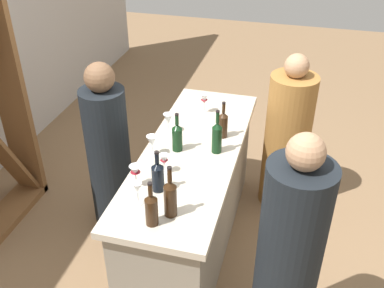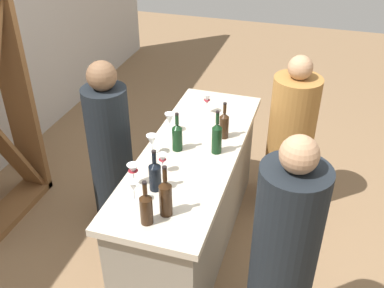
% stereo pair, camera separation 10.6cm
% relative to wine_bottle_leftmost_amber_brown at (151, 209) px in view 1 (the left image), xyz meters
% --- Properties ---
extents(ground_plane, '(12.00, 12.00, 0.00)m').
position_rel_wine_bottle_leftmost_amber_brown_xyz_m(ground_plane, '(0.80, -0.02, -1.02)').
color(ground_plane, '#846647').
extents(bar_counter, '(1.93, 0.67, 0.90)m').
position_rel_wine_bottle_leftmost_amber_brown_xyz_m(bar_counter, '(0.80, -0.02, -0.56)').
color(bar_counter, gray).
rests_on(bar_counter, ground).
extents(wine_bottle_leftmost_amber_brown, '(0.07, 0.07, 0.29)m').
position_rel_wine_bottle_leftmost_amber_brown_xyz_m(wine_bottle_leftmost_amber_brown, '(0.00, 0.00, 0.00)').
color(wine_bottle_leftmost_amber_brown, '#331E0F').
rests_on(wine_bottle_leftmost_amber_brown, bar_counter).
extents(wine_bottle_second_left_amber_brown, '(0.08, 0.08, 0.34)m').
position_rel_wine_bottle_leftmost_amber_brown_xyz_m(wine_bottle_second_left_amber_brown, '(0.10, -0.08, 0.02)').
color(wine_bottle_second_left_amber_brown, '#331E0F').
rests_on(wine_bottle_second_left_amber_brown, bar_counter).
extents(wine_bottle_center_near_black, '(0.08, 0.08, 0.29)m').
position_rel_wine_bottle_leftmost_amber_brown_xyz_m(wine_bottle_center_near_black, '(0.30, 0.06, -0.00)').
color(wine_bottle_center_near_black, black).
rests_on(wine_bottle_center_near_black, bar_counter).
extents(wine_bottle_second_right_dark_green, '(0.07, 0.07, 0.30)m').
position_rel_wine_bottle_leftmost_amber_brown_xyz_m(wine_bottle_second_right_dark_green, '(0.78, 0.08, 0.00)').
color(wine_bottle_second_right_dark_green, black).
rests_on(wine_bottle_second_right_dark_green, bar_counter).
extents(wine_bottle_rightmost_dark_green, '(0.07, 0.07, 0.33)m').
position_rel_wine_bottle_leftmost_amber_brown_xyz_m(wine_bottle_rightmost_dark_green, '(0.83, -0.20, 0.02)').
color(wine_bottle_rightmost_dark_green, black).
rests_on(wine_bottle_rightmost_dark_green, bar_counter).
extents(wine_bottle_far_right_amber_brown, '(0.07, 0.07, 0.29)m').
position_rel_wine_bottle_leftmost_amber_brown_xyz_m(wine_bottle_far_right_amber_brown, '(1.04, -0.20, -0.00)').
color(wine_bottle_far_right_amber_brown, '#331E0F').
rests_on(wine_bottle_far_right_amber_brown, bar_counter).
extents(wine_glass_near_left, '(0.06, 0.06, 0.17)m').
position_rel_wine_bottle_leftmost_amber_brown_xyz_m(wine_glass_near_left, '(1.37, 0.03, 0.01)').
color(wine_glass_near_left, white).
rests_on(wine_glass_near_left, bar_counter).
extents(wine_glass_near_center, '(0.06, 0.06, 0.14)m').
position_rel_wine_bottle_leftmost_amber_brown_xyz_m(wine_glass_near_center, '(0.49, 0.09, -0.02)').
color(wine_glass_near_center, white).
rests_on(wine_glass_near_center, bar_counter).
extents(wine_glass_near_right, '(0.06, 0.06, 0.15)m').
position_rel_wine_bottle_leftmost_amber_brown_xyz_m(wine_glass_near_right, '(0.15, 0.14, 0.00)').
color(wine_glass_near_right, white).
rests_on(wine_glass_near_right, bar_counter).
extents(wine_glass_far_left, '(0.08, 0.08, 0.15)m').
position_rel_wine_bottle_leftmost_amber_brown_xyz_m(wine_glass_far_left, '(0.31, 0.21, 0.00)').
color(wine_glass_far_left, white).
rests_on(wine_glass_far_left, bar_counter).
extents(wine_glass_far_center, '(0.07, 0.07, 0.16)m').
position_rel_wine_bottle_leftmost_amber_brown_xyz_m(wine_glass_far_center, '(1.00, 0.22, -0.00)').
color(wine_glass_far_center, white).
rests_on(wine_glass_far_center, bar_counter).
extents(wine_glass_far_right, '(0.08, 0.08, 0.15)m').
position_rel_wine_bottle_leftmost_amber_brown_xyz_m(wine_glass_far_right, '(0.67, 0.23, -0.00)').
color(wine_glass_far_right, white).
rests_on(wine_glass_far_right, bar_counter).
extents(person_left_guest, '(0.39, 0.39, 1.58)m').
position_rel_wine_bottle_leftmost_amber_brown_xyz_m(person_left_guest, '(0.08, -0.79, -0.29)').
color(person_left_guest, black).
rests_on(person_left_guest, ground).
extents(person_center_guest, '(0.48, 0.48, 1.42)m').
position_rel_wine_bottle_leftmost_amber_brown_xyz_m(person_center_guest, '(1.54, -0.67, -0.37)').
color(person_center_guest, '#9E6B33').
rests_on(person_center_guest, ground).
extents(person_right_guest, '(0.40, 0.40, 1.46)m').
position_rel_wine_bottle_leftmost_amber_brown_xyz_m(person_right_guest, '(0.91, 0.70, -0.34)').
color(person_right_guest, black).
rests_on(person_right_guest, ground).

